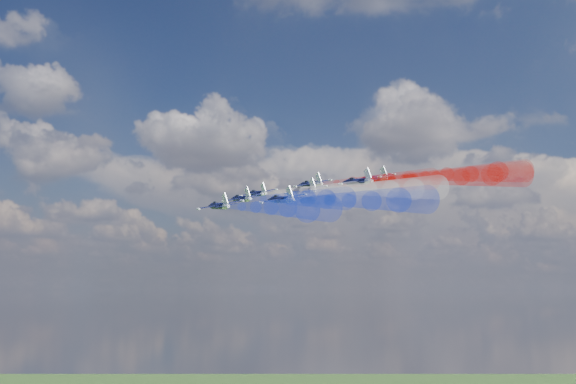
% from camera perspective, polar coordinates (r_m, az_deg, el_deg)
% --- Properties ---
extents(jet_lead, '(16.07, 16.04, 6.92)m').
position_cam_1_polar(jet_lead, '(168.86, -2.60, -0.13)').
color(jet_lead, black).
extents(trail_lead, '(33.46, 30.33, 9.74)m').
position_cam_1_polar(trail_lead, '(145.55, 1.41, -0.04)').
color(trail_lead, white).
extents(jet_inner_left, '(16.07, 16.04, 6.92)m').
position_cam_1_polar(jet_inner_left, '(152.97, -3.94, -0.57)').
color(jet_inner_left, black).
extents(trail_inner_left, '(33.46, 30.33, 9.74)m').
position_cam_1_polar(trail_inner_left, '(129.42, 0.32, -0.56)').
color(trail_inner_left, '#1831D1').
extents(jet_inner_right, '(16.07, 16.04, 6.92)m').
position_cam_1_polar(jet_inner_right, '(161.43, 1.94, 0.65)').
color(jet_inner_right, black).
extents(trail_inner_right, '(33.46, 30.33, 9.74)m').
position_cam_1_polar(trail_inner_right, '(139.16, 6.89, 0.87)').
color(trail_inner_right, red).
extents(jet_outer_left, '(16.07, 16.04, 6.92)m').
position_cam_1_polar(jet_outer_left, '(138.32, -5.82, -1.17)').
color(jet_outer_left, black).
extents(trail_outer_left, '(33.46, 30.33, 9.74)m').
position_cam_1_polar(trail_outer_left, '(114.45, -1.39, -1.28)').
color(trail_outer_left, '#1831D1').
extents(jet_center_third, '(16.07, 16.04, 6.92)m').
position_cam_1_polar(jet_center_third, '(147.26, 1.38, 0.11)').
color(jet_center_third, black).
extents(trail_center_third, '(33.46, 30.33, 9.74)m').
position_cam_1_polar(trail_center_third, '(124.91, 6.79, 0.25)').
color(trail_center_third, white).
extents(jet_outer_right, '(16.07, 16.04, 6.92)m').
position_cam_1_polar(jet_outer_right, '(155.83, 7.23, 1.13)').
color(jet_outer_right, black).
extents(trail_outer_right, '(33.46, 30.33, 9.74)m').
position_cam_1_polar(trail_outer_right, '(134.98, 13.22, 1.42)').
color(trail_outer_right, red).
extents(jet_rear_left, '(16.07, 16.04, 6.92)m').
position_cam_1_polar(jet_rear_left, '(132.11, -0.58, -0.64)').
color(jet_rear_left, black).
extents(trail_rear_left, '(33.46, 30.33, 9.74)m').
position_cam_1_polar(trail_rear_left, '(109.36, 5.20, -0.64)').
color(trail_rear_left, '#1831D1').
extents(jet_rear_right, '(16.07, 16.04, 6.92)m').
position_cam_1_polar(jet_rear_right, '(141.23, 5.87, 0.87)').
color(jet_rear_right, black).
extents(trail_rear_right, '(33.46, 30.33, 9.74)m').
position_cam_1_polar(trail_rear_right, '(120.09, 12.35, 1.16)').
color(trail_rear_right, red).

